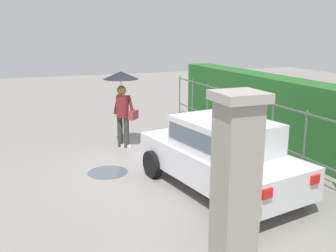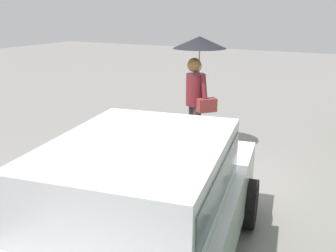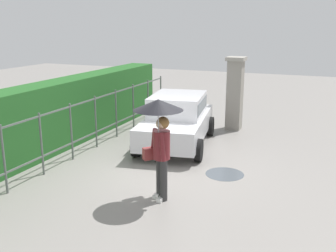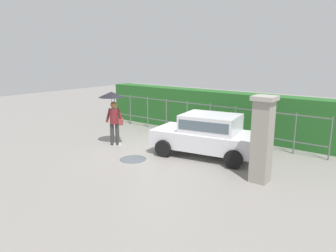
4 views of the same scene
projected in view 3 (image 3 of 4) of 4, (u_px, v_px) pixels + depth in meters
ground_plane at (165, 170)px, 9.65m from camera, size 40.00×40.00×0.00m
car at (177, 118)px, 11.52m from camera, size 3.93×2.35×1.48m
pedestrian at (159, 126)px, 7.68m from camera, size 0.96×0.96×2.09m
gate_pillar at (235, 93)px, 13.11m from camera, size 0.60×0.60×2.42m
fence_section at (84, 124)px, 10.75m from camera, size 10.47×0.05×1.50m
hedge_row at (53, 116)px, 11.10m from camera, size 11.42×0.90×1.90m
puddle_near at (225, 174)px, 9.42m from camera, size 0.92×0.92×0.00m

